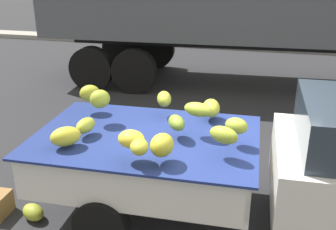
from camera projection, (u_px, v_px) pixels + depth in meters
ground at (220, 214)px, 5.23m from camera, size 220.00×220.00×0.00m
curb_strip at (255, 47)px, 14.31m from camera, size 80.00×0.80×0.16m
pickup_truck at (305, 166)px, 4.61m from camera, size 4.85×1.96×1.70m
fallen_banana_bunch_near_tailgate at (33, 212)px, 5.09m from camera, size 0.39×0.34×0.20m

